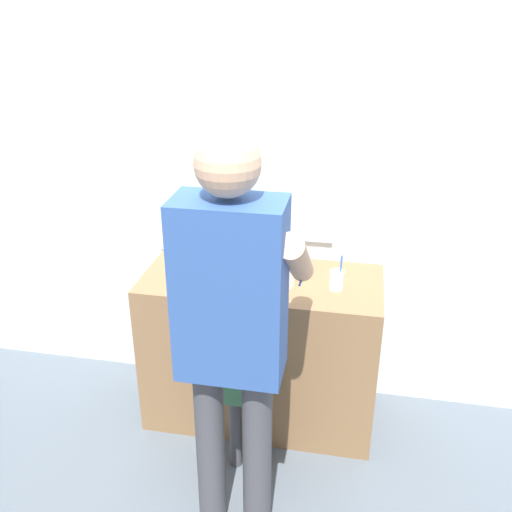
% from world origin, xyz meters
% --- Properties ---
extents(ground_plane, '(14.00, 14.00, 0.00)m').
position_xyz_m(ground_plane, '(0.00, 0.00, 0.00)').
color(ground_plane, slate).
extents(back_wall, '(4.40, 0.10, 2.70)m').
position_xyz_m(back_wall, '(0.00, 0.62, 1.35)').
color(back_wall, silver).
rests_on(back_wall, ground).
extents(vanity_cabinet, '(1.19, 0.54, 0.83)m').
position_xyz_m(vanity_cabinet, '(0.00, 0.30, 0.42)').
color(vanity_cabinet, olive).
rests_on(vanity_cabinet, ground).
extents(sink_basin, '(0.34, 0.34, 0.11)m').
position_xyz_m(sink_basin, '(0.00, 0.28, 0.89)').
color(sink_basin, white).
rests_on(sink_basin, vanity_cabinet).
extents(faucet, '(0.18, 0.14, 0.18)m').
position_xyz_m(faucet, '(0.00, 0.49, 0.91)').
color(faucet, '#B7BABF').
rests_on(faucet, vanity_cabinet).
extents(toothbrush_cup, '(0.07, 0.07, 0.21)m').
position_xyz_m(toothbrush_cup, '(0.37, 0.26, 0.88)').
color(toothbrush_cup, silver).
rests_on(toothbrush_cup, vanity_cabinet).
extents(soap_bottle, '(0.06, 0.06, 0.16)m').
position_xyz_m(soap_bottle, '(-0.37, 0.33, 0.90)').
color(soap_bottle, gold).
rests_on(soap_bottle, vanity_cabinet).
extents(child_toddler, '(0.27, 0.27, 0.88)m').
position_xyz_m(child_toddler, '(0.00, -0.10, 0.52)').
color(child_toddler, '#47474C').
rests_on(child_toddler, ground).
extents(adult_parent, '(0.54, 0.56, 1.73)m').
position_xyz_m(adult_parent, '(0.02, -0.41, 1.04)').
color(adult_parent, '#47474C').
rests_on(adult_parent, ground).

